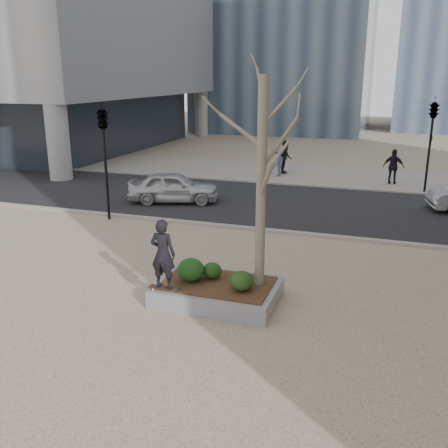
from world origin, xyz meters
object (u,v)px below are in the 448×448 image
(skateboard, at_px, (164,289))
(police_car, at_px, (174,187))
(planter, at_px, (217,292))
(skateboarder, at_px, (163,254))

(skateboard, xyz_separation_m, police_car, (-4.08, 9.64, 0.21))
(planter, distance_m, skateboard, 1.37)
(skateboarder, relative_size, police_car, 0.44)
(planter, relative_size, skateboarder, 1.74)
(planter, bearing_deg, police_car, 120.27)
(planter, xyz_separation_m, police_car, (-5.18, 8.87, 0.47))
(skateboard, bearing_deg, skateboarder, 0.00)
(skateboard, bearing_deg, police_car, 110.90)
(skateboard, distance_m, police_car, 10.47)
(planter, height_order, skateboard, skateboard)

